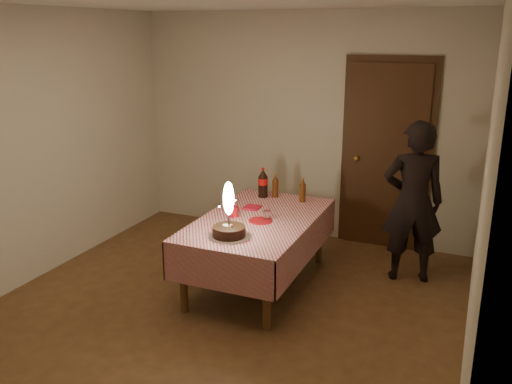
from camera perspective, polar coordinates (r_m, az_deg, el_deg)
ground at (r=4.80m, az=-4.33°, el=-12.98°), size 4.00×4.50×0.01m
room_shell at (r=4.29m, az=-3.94°, el=7.00°), size 4.04×4.54×2.62m
dining_table at (r=5.12m, az=0.22°, el=-3.75°), size 1.02×1.72×0.68m
birthday_cake at (r=4.61m, az=-2.87°, el=-3.36°), size 0.35×0.35×0.49m
red_plate at (r=5.01m, az=0.48°, el=-3.04°), size 0.22×0.22×0.01m
red_cup at (r=5.12m, az=-2.32°, el=-2.08°), size 0.08×0.08×0.10m
clear_cup at (r=5.03m, az=1.15°, el=-2.48°), size 0.07×0.07×0.09m
napkin_stack at (r=5.36m, az=-0.41°, el=-1.63°), size 0.15×0.15×0.02m
cola_bottle at (r=5.69m, az=0.74°, el=0.97°), size 0.10×0.10×0.32m
amber_bottle_left at (r=5.70m, az=2.05°, el=0.62°), size 0.06×0.06×0.26m
amber_bottle_right at (r=5.56m, az=4.93°, el=0.15°), size 0.06×0.06×0.26m
photographer at (r=5.40m, az=16.19°, el=-1.01°), size 0.66×0.53×1.59m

